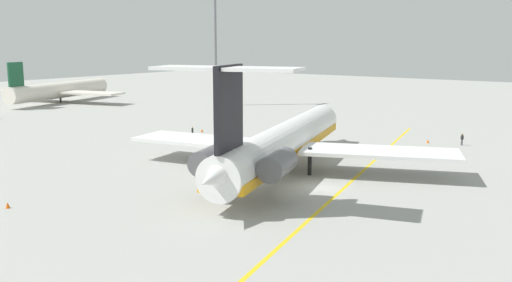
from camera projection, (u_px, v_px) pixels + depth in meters
The scene contains 10 objects.
ground at pixel (319, 188), 55.59m from camera, with size 325.96×325.96×0.00m, color #9E9E99.
main_jetliner at pixel (282, 142), 61.28m from camera, with size 42.04×37.71×12.50m.
airliner_mid_right at pixel (63, 90), 132.22m from camera, with size 32.88×32.85×9.93m.
ground_crew_near_nose at pixel (192, 131), 83.59m from camera, with size 0.44×0.28×1.77m.
ground_crew_near_tail at pixel (462, 138), 77.75m from camera, with size 0.26×0.41×1.66m.
safety_cone_nose at pixel (8, 205), 48.73m from camera, with size 0.40×0.40×0.55m, color #EA590F.
safety_cone_wingtip at pixel (428, 141), 79.67m from camera, with size 0.40×0.40×0.55m, color #EA590F.
safety_cone_tail at pixel (202, 130), 89.16m from camera, with size 0.40×0.40×0.55m, color #EA590F.
taxiway_centreline at pixel (352, 181), 58.14m from camera, with size 77.22×0.36×0.01m, color gold.
light_mast at pixel (215, 34), 123.21m from camera, with size 4.00×0.70×29.04m.
Camera 1 is at (-47.24, -26.66, 14.47)m, focal length 39.12 mm.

